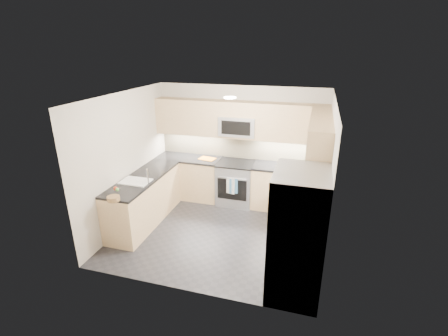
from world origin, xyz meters
TOP-DOWN VIEW (x-y plane):
  - floor at (0.00, 0.00)m, footprint 3.60×3.20m
  - ceiling at (0.00, 0.00)m, footprint 3.60×3.20m
  - wall_back at (0.00, 1.60)m, footprint 3.60×0.02m
  - wall_front at (0.00, -1.60)m, footprint 3.60×0.02m
  - wall_left at (-1.80, 0.00)m, footprint 0.02×3.20m
  - wall_right at (1.80, 0.00)m, footprint 0.02×3.20m
  - base_cab_back_left at (-1.09, 1.30)m, footprint 1.42×0.60m
  - base_cab_back_right at (1.09, 1.30)m, footprint 1.42×0.60m
  - base_cab_right at (1.50, 0.15)m, footprint 0.60×1.70m
  - base_cab_peninsula at (-1.50, 0.00)m, footprint 0.60×2.00m
  - countertop_back_left at (-1.09, 1.30)m, footprint 1.42×0.63m
  - countertop_back_right at (1.09, 1.30)m, footprint 1.42×0.63m
  - countertop_right at (1.50, 0.15)m, footprint 0.63×1.70m
  - countertop_peninsula at (-1.50, 0.00)m, footprint 0.63×2.00m
  - upper_cab_back at (0.00, 1.43)m, footprint 3.60×0.35m
  - upper_cab_right at (1.62, 0.28)m, footprint 0.35×1.95m
  - backsplash_back at (0.00, 1.60)m, footprint 3.60×0.01m
  - backsplash_right at (1.80, 0.45)m, footprint 0.01×2.30m
  - gas_range at (0.00, 1.28)m, footprint 0.76×0.65m
  - range_cooktop at (0.00, 1.28)m, footprint 0.76×0.65m
  - oven_door_glass at (0.00, 0.95)m, footprint 0.62×0.02m
  - oven_handle at (0.00, 0.93)m, footprint 0.60×0.02m
  - microwave at (0.00, 1.40)m, footprint 0.76×0.40m
  - microwave_door at (0.00, 1.20)m, footprint 0.60×0.01m
  - refrigerator at (1.45, -1.15)m, footprint 0.70×0.90m
  - fridge_handle_left at (1.08, -1.33)m, footprint 0.02×0.02m
  - fridge_handle_right at (1.08, -0.97)m, footprint 0.02×0.02m
  - sink_basin at (-1.50, -0.25)m, footprint 0.52×0.38m
  - faucet at (-1.24, -0.25)m, footprint 0.03×0.03m
  - utensil_bowl at (1.42, 1.22)m, footprint 0.28×0.28m
  - cutting_board at (-0.66, 1.31)m, footprint 0.38×0.30m
  - fruit_basket at (-1.44, -1.02)m, footprint 0.24×0.24m
  - fruit_apple at (-1.52, -0.82)m, footprint 0.07×0.07m
  - fruit_pear at (-1.47, -0.85)m, footprint 0.06×0.06m
  - dish_towel_check at (-0.02, 0.91)m, footprint 0.18×0.06m
  - dish_towel_blue at (0.04, 0.91)m, footprint 0.17×0.05m

SIDE VIEW (x-z plane):
  - floor at x=0.00m, z-range 0.00..0.00m
  - base_cab_back_left at x=-1.09m, z-range 0.00..0.90m
  - base_cab_back_right at x=1.09m, z-range 0.00..0.90m
  - base_cab_right at x=1.50m, z-range 0.00..0.90m
  - base_cab_peninsula at x=-1.50m, z-range 0.00..0.90m
  - oven_door_glass at x=0.00m, z-range 0.22..0.68m
  - gas_range at x=0.00m, z-range 0.00..0.91m
  - dish_towel_check at x=-0.02m, z-range 0.38..0.72m
  - dish_towel_blue at x=0.04m, z-range 0.39..0.71m
  - oven_handle at x=0.00m, z-range 0.71..0.73m
  - sink_basin at x=-1.50m, z-range 0.80..0.96m
  - refrigerator at x=1.45m, z-range 0.00..1.80m
  - range_cooktop at x=0.00m, z-range 0.90..0.93m
  - countertop_back_left at x=-1.09m, z-range 0.90..0.94m
  - countertop_back_right at x=1.09m, z-range 0.90..0.94m
  - countertop_right at x=1.50m, z-range 0.90..0.94m
  - countertop_peninsula at x=-1.50m, z-range 0.90..0.94m
  - cutting_board at x=-0.66m, z-range 0.94..0.95m
  - fridge_handle_left at x=1.08m, z-range 0.35..1.55m
  - fridge_handle_right at x=1.08m, z-range 0.35..1.55m
  - fruit_basket at x=-1.44m, z-range 0.94..1.01m
  - utensil_bowl at x=1.42m, z-range 0.94..1.08m
  - fruit_apple at x=-1.52m, z-range 1.02..1.09m
  - fruit_pear at x=-1.47m, z-range 1.03..1.08m
  - faucet at x=-1.24m, z-range 0.94..1.22m
  - backsplash_back at x=0.00m, z-range 0.94..1.45m
  - backsplash_right at x=1.80m, z-range 0.94..1.45m
  - wall_back at x=0.00m, z-range 0.00..2.50m
  - wall_front at x=0.00m, z-range 0.00..2.50m
  - wall_left at x=-1.80m, z-range 0.00..2.50m
  - wall_right at x=1.80m, z-range 0.00..2.50m
  - microwave at x=0.00m, z-range 1.50..1.90m
  - microwave_door at x=0.00m, z-range 1.56..1.84m
  - upper_cab_back at x=0.00m, z-range 1.45..2.20m
  - upper_cab_right at x=1.62m, z-range 1.45..2.20m
  - ceiling at x=0.00m, z-range 2.49..2.51m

